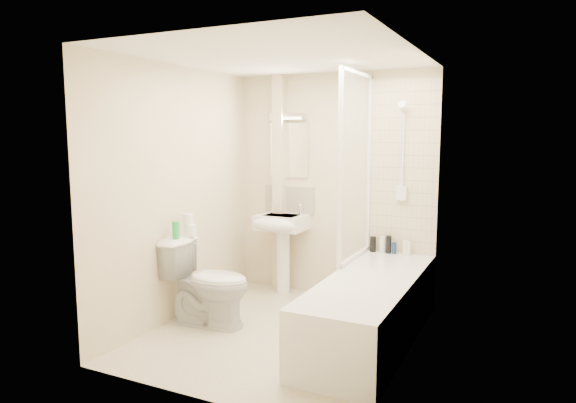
% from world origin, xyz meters
% --- Properties ---
extents(floor, '(2.50, 2.50, 0.00)m').
position_xyz_m(floor, '(0.00, 0.00, 0.00)').
color(floor, beige).
rests_on(floor, ground).
extents(wall_back, '(2.20, 0.02, 2.40)m').
position_xyz_m(wall_back, '(0.00, 1.25, 1.20)').
color(wall_back, beige).
rests_on(wall_back, ground).
extents(wall_left, '(0.02, 2.50, 2.40)m').
position_xyz_m(wall_left, '(-1.10, 0.00, 1.20)').
color(wall_left, beige).
rests_on(wall_left, ground).
extents(wall_right, '(0.02, 2.50, 2.40)m').
position_xyz_m(wall_right, '(1.10, 0.00, 1.20)').
color(wall_right, beige).
rests_on(wall_right, ground).
extents(ceiling, '(2.20, 2.50, 0.02)m').
position_xyz_m(ceiling, '(0.00, 0.00, 2.40)').
color(ceiling, white).
rests_on(ceiling, wall_back).
extents(tile_back, '(0.70, 0.01, 1.75)m').
position_xyz_m(tile_back, '(0.75, 1.24, 1.42)').
color(tile_back, beige).
rests_on(tile_back, wall_back).
extents(tile_right, '(0.01, 2.10, 1.75)m').
position_xyz_m(tile_right, '(1.09, 0.20, 1.42)').
color(tile_right, beige).
rests_on(tile_right, wall_right).
extents(pipe_boxing, '(0.12, 0.12, 2.40)m').
position_xyz_m(pipe_boxing, '(-0.62, 1.19, 1.20)').
color(pipe_boxing, beige).
rests_on(pipe_boxing, ground).
extents(splashback, '(0.60, 0.02, 0.30)m').
position_xyz_m(splashback, '(-0.52, 1.24, 1.03)').
color(splashback, beige).
rests_on(splashback, wall_back).
extents(mirror, '(0.46, 0.01, 0.60)m').
position_xyz_m(mirror, '(-0.52, 1.24, 1.58)').
color(mirror, white).
rests_on(mirror, wall_back).
extents(strip_light, '(0.42, 0.07, 0.07)m').
position_xyz_m(strip_light, '(-0.52, 1.22, 1.95)').
color(strip_light, silver).
rests_on(strip_light, wall_back).
extents(bathtub, '(0.70, 2.10, 0.55)m').
position_xyz_m(bathtub, '(0.75, 0.20, 0.29)').
color(bathtub, white).
rests_on(bathtub, ground).
extents(shower_screen, '(0.04, 0.92, 1.80)m').
position_xyz_m(shower_screen, '(0.40, 0.80, 1.45)').
color(shower_screen, white).
rests_on(shower_screen, bathtub).
extents(shower_fixture, '(0.10, 0.16, 0.99)m').
position_xyz_m(shower_fixture, '(0.75, 1.19, 1.55)').
color(shower_fixture, white).
rests_on(shower_fixture, wall_back).
extents(pedestal_sink, '(0.52, 0.48, 1.00)m').
position_xyz_m(pedestal_sink, '(-0.52, 1.01, 0.71)').
color(pedestal_sink, white).
rests_on(pedestal_sink, ground).
extents(bottle_black_a, '(0.06, 0.06, 0.16)m').
position_xyz_m(bottle_black_a, '(0.48, 1.16, 0.63)').
color(bottle_black_a, black).
rests_on(bottle_black_a, bathtub).
extents(bottle_white_a, '(0.06, 0.06, 0.17)m').
position_xyz_m(bottle_white_a, '(0.58, 1.16, 0.63)').
color(bottle_white_a, silver).
rests_on(bottle_white_a, bathtub).
extents(bottle_black_b, '(0.05, 0.05, 0.18)m').
position_xyz_m(bottle_black_b, '(0.64, 1.16, 0.64)').
color(bottle_black_b, black).
rests_on(bottle_black_b, bathtub).
extents(bottle_blue, '(0.04, 0.04, 0.12)m').
position_xyz_m(bottle_blue, '(0.70, 1.16, 0.61)').
color(bottle_blue, navy).
rests_on(bottle_blue, bathtub).
extents(bottle_cream, '(0.07, 0.07, 0.15)m').
position_xyz_m(bottle_cream, '(0.82, 1.16, 0.62)').
color(bottle_cream, beige).
rests_on(bottle_cream, bathtub).
extents(bottle_white_b, '(0.06, 0.06, 0.14)m').
position_xyz_m(bottle_white_b, '(0.84, 1.16, 0.62)').
color(bottle_white_b, white).
rests_on(bottle_white_b, bathtub).
extents(toilet, '(0.63, 0.89, 0.81)m').
position_xyz_m(toilet, '(-0.72, -0.09, 0.40)').
color(toilet, white).
rests_on(toilet, ground).
extents(toilet_roll_lower, '(0.12, 0.12, 0.10)m').
position_xyz_m(toilet_roll_lower, '(-0.96, -0.01, 0.86)').
color(toilet_roll_lower, white).
rests_on(toilet_roll_lower, toilet).
extents(toilet_roll_upper, '(0.10, 0.10, 0.10)m').
position_xyz_m(toilet_roll_upper, '(-0.98, -0.02, 0.96)').
color(toilet_roll_upper, white).
rests_on(toilet_roll_upper, toilet_roll_lower).
extents(green_bottle, '(0.06, 0.06, 0.16)m').
position_xyz_m(green_bottle, '(-0.99, -0.20, 0.89)').
color(green_bottle, green).
rests_on(green_bottle, toilet).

